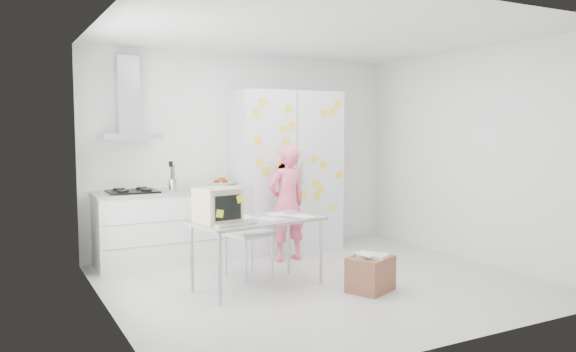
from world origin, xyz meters
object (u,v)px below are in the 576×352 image
cardboard_box (371,273)px  person (287,203)px  desk (233,213)px  chair (244,225)px

cardboard_box → person: bearing=94.6°
person → cardboard_box: bearing=89.7°
desk → chair: size_ratio=1.42×
chair → cardboard_box: size_ratio=1.84×
desk → cardboard_box: size_ratio=2.62×
desk → cardboard_box: (1.28, -0.64, -0.64)m
chair → cardboard_box: 1.57m
person → chair: 0.88m
person → cardboard_box: (0.13, -1.62, -0.56)m
desk → chair: (0.38, 0.58, -0.25)m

